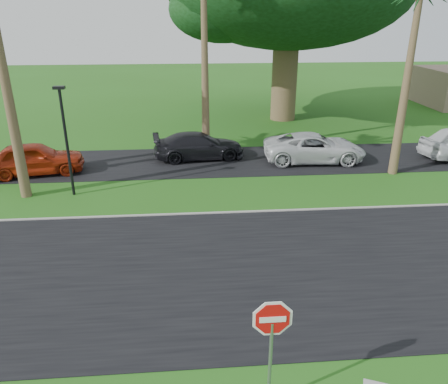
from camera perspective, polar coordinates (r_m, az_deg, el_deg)
name	(u,v)px	position (r m, az deg, el deg)	size (l,w,h in m)	color
ground	(230,311)	(12.02, 0.75, -15.23)	(120.00, 120.00, 0.00)	#245816
road	(224,269)	(13.64, -0.05, -10.07)	(120.00, 8.00, 0.02)	black
parking_strip	(208,162)	(23.17, -2.17, 4.00)	(120.00, 5.00, 0.02)	black
curb	(215,213)	(17.18, -1.15, -2.75)	(120.00, 0.12, 0.06)	gray
stop_sign_near	(272,333)	(8.66, 6.25, -17.80)	(1.05, 0.07, 2.62)	gray
streetlight_right	(66,135)	(19.24, -19.98, 7.00)	(0.45, 0.25, 4.64)	black
car_red	(34,159)	(23.04, -23.53, 4.00)	(1.84, 4.56, 1.55)	#9F250D
car_dark	(199,146)	(23.51, -3.31, 6.00)	(1.95, 4.80, 1.39)	black
car_minivan	(314,148)	(23.52, 11.71, 5.67)	(2.43, 5.27, 1.47)	silver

